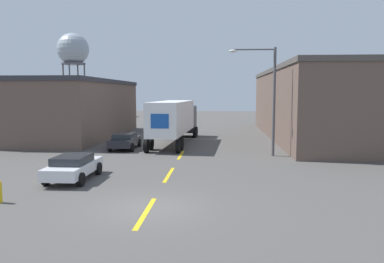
# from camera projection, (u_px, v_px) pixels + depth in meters

# --- Properties ---
(ground_plane) EXTENTS (160.00, 160.00, 0.00)m
(ground_plane) POSITION_uv_depth(u_px,v_px,m) (149.00, 207.00, 14.86)
(ground_plane) COLOR #4C4947
(road_centerline) EXTENTS (0.20, 17.13, 0.01)m
(road_centerline) POSITION_uv_depth(u_px,v_px,m) (169.00, 175.00, 20.84)
(road_centerline) COLOR gold
(road_centerline) RESTS_ON ground_plane
(warehouse_left) EXTENTS (8.55, 19.74, 5.89)m
(warehouse_left) POSITION_uv_depth(u_px,v_px,m) (76.00, 108.00, 38.83)
(warehouse_left) COLOR brown
(warehouse_left) RESTS_ON ground_plane
(warehouse_right) EXTENTS (9.81, 27.70, 6.97)m
(warehouse_right) POSITION_uv_depth(u_px,v_px,m) (317.00, 103.00, 37.81)
(warehouse_right) COLOR brown
(warehouse_right) RESTS_ON ground_plane
(semi_truck) EXTENTS (3.47, 13.02, 3.82)m
(semi_truck) POSITION_uv_depth(u_px,v_px,m) (175.00, 118.00, 33.58)
(semi_truck) COLOR black
(semi_truck) RESTS_ON ground_plane
(parked_car_left_far) EXTENTS (1.98, 4.33, 1.30)m
(parked_car_left_far) POSITION_uv_depth(u_px,v_px,m) (125.00, 140.00, 30.29)
(parked_car_left_far) COLOR black
(parked_car_left_far) RESTS_ON ground_plane
(parked_car_left_near) EXTENTS (1.98, 4.33, 1.30)m
(parked_car_left_near) POSITION_uv_depth(u_px,v_px,m) (73.00, 166.00, 19.55)
(parked_car_left_near) COLOR silver
(parked_car_left_near) RESTS_ON ground_plane
(water_tower) EXTENTS (6.11, 6.11, 16.07)m
(water_tower) POSITION_uv_depth(u_px,v_px,m) (73.00, 50.00, 72.61)
(water_tower) COLOR #47474C
(water_tower) RESTS_ON ground_plane
(street_lamp) EXTENTS (3.34, 0.32, 7.75)m
(street_lamp) POSITION_uv_depth(u_px,v_px,m) (268.00, 92.00, 26.65)
(street_lamp) COLOR #4C4C51
(street_lamp) RESTS_ON ground_plane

